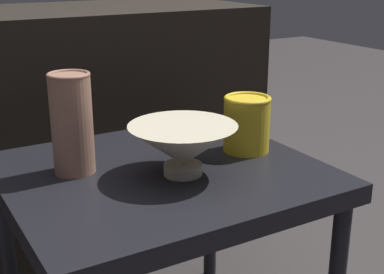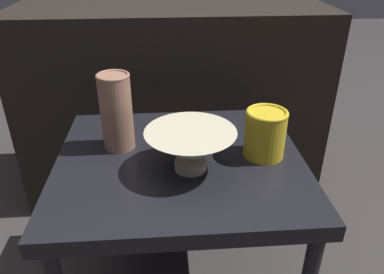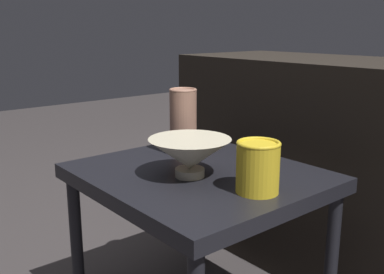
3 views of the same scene
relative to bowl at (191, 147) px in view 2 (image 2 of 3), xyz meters
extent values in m
cube|color=black|center=(-0.02, 0.05, -0.08)|extent=(0.62, 0.56, 0.04)
cylinder|color=black|center=(-0.30, 0.29, -0.32)|extent=(0.04, 0.04, 0.44)
cylinder|color=black|center=(0.25, 0.29, -0.32)|extent=(0.04, 0.04, 0.44)
cube|color=black|center=(-0.02, 0.68, -0.16)|extent=(1.15, 0.50, 0.75)
cylinder|color=beige|center=(0.00, 0.00, -0.05)|extent=(0.08, 0.08, 0.02)
cone|color=beige|center=(0.00, 0.00, 0.00)|extent=(0.22, 0.22, 0.08)
cylinder|color=#996B56|center=(-0.18, 0.12, 0.04)|extent=(0.08, 0.08, 0.20)
torus|color=#996B56|center=(-0.18, 0.12, 0.14)|extent=(0.08, 0.08, 0.01)
cylinder|color=gold|center=(0.19, 0.05, 0.00)|extent=(0.10, 0.10, 0.12)
torus|color=gold|center=(0.19, 0.05, 0.06)|extent=(0.10, 0.10, 0.01)
camera|label=1|loc=(-0.49, -0.86, 0.35)|focal=50.00mm
camera|label=2|loc=(-0.06, -0.76, 0.44)|focal=35.00mm
camera|label=3|loc=(0.87, -0.71, 0.32)|focal=42.00mm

